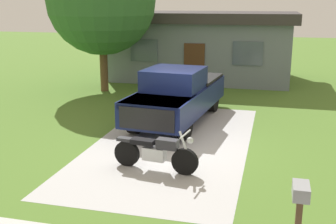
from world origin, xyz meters
The scene contains 7 objects.
ground_plane centered at (0.00, 0.00, 0.00)m, with size 80.00×80.00×0.00m, color #4E732A.
driveway_pad centered at (0.00, 0.00, 0.00)m, with size 4.41×8.80×0.01m, color #B0B0B0.
motorcycle centered at (0.09, -2.09, 0.47)m, with size 2.21×0.70×1.09m.
pickup_truck centered at (-0.38, 2.40, 0.95)m, with size 2.53×5.78×1.90m.
mailbox centered at (3.31, -4.99, 0.98)m, with size 0.26×0.48×1.26m.
shade_tree centered at (-4.83, 6.47, 4.08)m, with size 4.82×4.82×6.49m.
neighbor_house centered at (-0.98, 10.97, 1.79)m, with size 9.60×5.60×3.50m.
Camera 1 is at (2.78, -11.40, 4.05)m, focal length 44.88 mm.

